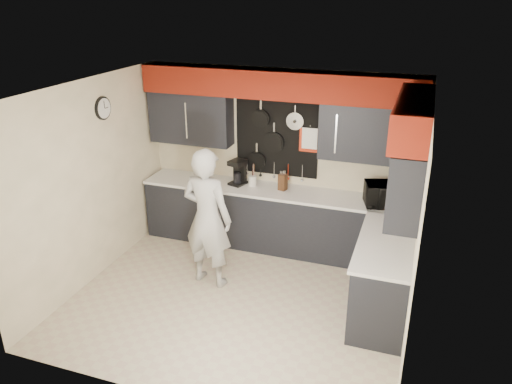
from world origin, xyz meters
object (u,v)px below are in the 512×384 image
at_px(knife_block, 283,182).
at_px(utensil_crock, 253,181).
at_px(microwave, 386,194).
at_px(person, 207,218).
at_px(coffee_maker, 238,171).

height_order(knife_block, utensil_crock, knife_block).
bearing_deg(microwave, person, -167.86).
height_order(microwave, knife_block, microwave).
relative_size(utensil_crock, coffee_maker, 0.41).
distance_m(knife_block, coffee_maker, 0.69).
bearing_deg(utensil_crock, coffee_maker, 177.41).
relative_size(microwave, utensil_crock, 3.70).
height_order(utensil_crock, person, person).
bearing_deg(utensil_crock, person, -97.74).
xyz_separation_m(microwave, person, (-2.08, -1.14, -0.16)).
height_order(microwave, person, person).
relative_size(microwave, coffee_maker, 1.51).
relative_size(microwave, person, 0.30).
relative_size(knife_block, utensil_crock, 1.56).
bearing_deg(utensil_crock, microwave, -3.01).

